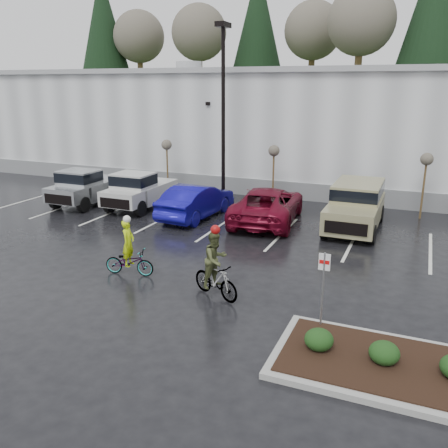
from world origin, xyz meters
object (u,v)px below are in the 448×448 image
at_px(sapling_west, 167,148).
at_px(lamppost, 223,96).
at_px(suv_tan, 355,207).
at_px(cyclist_olive, 216,271).
at_px(cyclist_hivis, 129,256).
at_px(pickup_silver, 91,185).
at_px(car_red, 268,205).
at_px(pickup_white, 143,188).
at_px(sapling_east, 426,163).
at_px(car_blue, 196,201).
at_px(fire_lane_sign, 323,282).
at_px(sapling_mid, 274,154).

bearing_deg(sapling_west, lamppost, -14.04).
xyz_separation_m(suv_tan, cyclist_olive, (-2.88, -8.90, -0.19)).
bearing_deg(cyclist_olive, cyclist_hivis, 104.75).
height_order(pickup_silver, cyclist_hivis, cyclist_hivis).
bearing_deg(cyclist_olive, car_red, 30.07).
distance_m(pickup_white, car_red, 6.98).
xyz_separation_m(pickup_silver, cyclist_hivis, (7.73, -7.89, -0.32)).
xyz_separation_m(lamppost, suv_tan, (7.28, -2.09, -4.66)).
bearing_deg(lamppost, suv_tan, -15.98).
bearing_deg(sapling_west, car_red, -25.08).
distance_m(sapling_west, cyclist_olive, 14.76).
xyz_separation_m(pickup_white, cyclist_hivis, (4.63, -8.30, -0.32)).
relative_size(sapling_east, car_blue, 0.64).
bearing_deg(sapling_west, cyclist_hivis, -66.69).
xyz_separation_m(sapling_west, fire_lane_sign, (11.80, -12.80, -1.32)).
bearing_deg(suv_tan, sapling_mid, 147.16).
bearing_deg(lamppost, sapling_east, 5.71).
distance_m(fire_lane_sign, car_red, 10.42).
bearing_deg(cyclist_olive, sapling_west, 57.81).
relative_size(sapling_east, cyclist_hivis, 1.51).
relative_size(sapling_mid, sapling_east, 1.00).
bearing_deg(pickup_white, cyclist_olive, -47.44).
height_order(fire_lane_sign, car_blue, fire_lane_sign).
distance_m(lamppost, pickup_silver, 8.65).
distance_m(pickup_silver, car_blue, 6.65).
distance_m(sapling_west, pickup_white, 3.66).
bearing_deg(pickup_silver, cyclist_olive, -36.86).
bearing_deg(cyclist_hivis, suv_tan, -46.10).
distance_m(pickup_white, cyclist_hivis, 9.51).
bearing_deg(fire_lane_sign, car_red, 115.61).
bearing_deg(suv_tan, pickup_white, -179.41).
xyz_separation_m(sapling_east, cyclist_hivis, (-9.05, -11.50, -2.07)).
bearing_deg(sapling_east, car_blue, -158.33).
height_order(pickup_silver, suv_tan, suv_tan).
relative_size(pickup_silver, cyclist_olive, 2.25).
bearing_deg(car_blue, pickup_white, -9.51).
xyz_separation_m(fire_lane_sign, pickup_silver, (-14.57, 9.19, -0.43)).
bearing_deg(sapling_west, cyclist_olive, -54.99).
distance_m(suv_tan, cyclist_olive, 9.36).
xyz_separation_m(pickup_silver, pickup_white, (3.10, 0.41, 0.00)).
bearing_deg(cyclist_hivis, pickup_white, 19.96).
height_order(lamppost, sapling_east, lamppost).
height_order(car_blue, car_red, car_red).
relative_size(fire_lane_sign, cyclist_hivis, 1.04).
bearing_deg(lamppost, cyclist_hivis, -84.81).
distance_m(cyclist_hivis, cyclist_olive, 3.48).
bearing_deg(car_blue, suv_tan, -169.00).
height_order(lamppost, cyclist_hivis, lamppost).
distance_m(car_blue, cyclist_olive, 9.16).
xyz_separation_m(suv_tan, cyclist_hivis, (-6.33, -8.41, -0.37)).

